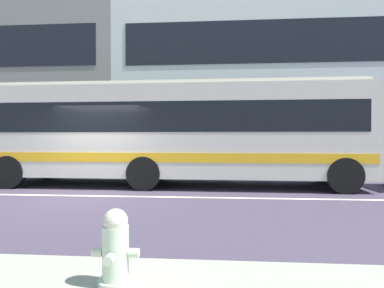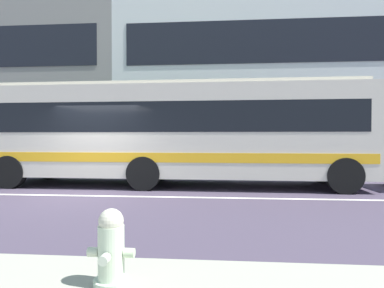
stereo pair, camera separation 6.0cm
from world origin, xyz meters
TOP-DOWN VIEW (x-y plane):
  - ground_plane at (0.00, 0.00)m, footprint 160.00×160.00m
  - lane_centre_line at (0.00, 0.00)m, footprint 60.00×0.16m
  - hedge_row_far at (-2.29, 5.60)m, footprint 12.66×1.10m
  - apartment_block_right at (8.09, 15.05)m, footprint 20.87×11.29m
  - transit_bus at (2.16, 2.16)m, footprint 11.91×2.76m
  - fire_hydrant at (2.64, -5.52)m, footprint 0.45×0.40m

SIDE VIEW (x-z plane):
  - ground_plane at x=0.00m, z-range 0.00..0.00m
  - lane_centre_line at x=0.00m, z-range 0.00..0.01m
  - hedge_row_far at x=-2.29m, z-range 0.00..0.86m
  - fire_hydrant at x=2.64m, z-range 0.12..0.84m
  - transit_bus at x=2.16m, z-range 0.17..3.42m
  - apartment_block_right at x=8.09m, z-range 0.00..11.47m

